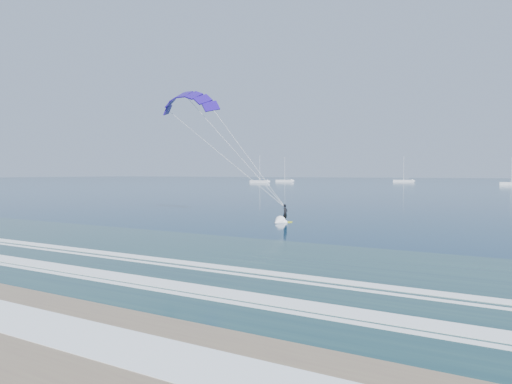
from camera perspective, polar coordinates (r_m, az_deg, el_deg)
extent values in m
cube|color=#1E423F|center=(26.93, -20.10, -7.79)|extent=(600.00, 22.00, 0.03)
cube|color=white|center=(25.41, -24.45, -8.42)|extent=(600.00, 1.10, 0.07)
cube|color=white|center=(27.91, -17.74, -7.36)|extent=(600.00, 0.70, 0.07)
cube|color=#CED819|center=(43.90, 3.67, -3.72)|extent=(1.33, 0.43, 0.08)
imported|color=black|center=(43.82, 3.68, -2.60)|extent=(0.47, 0.64, 1.64)
cone|color=white|center=(42.80, 2.73, -3.81)|extent=(1.31, 1.74, 1.10)
cube|color=silver|center=(216.47, 0.47, 1.31)|extent=(9.69, 2.40, 1.20)
cylinder|color=silver|center=(216.45, 0.47, 3.03)|extent=(0.18, 0.18, 11.84)
cylinder|color=silver|center=(215.87, 0.75, 1.68)|extent=(2.60, 0.12, 0.12)
cube|color=silver|center=(235.79, 3.61, 1.39)|extent=(9.42, 2.40, 1.20)
cylinder|color=silver|center=(235.77, 3.61, 2.95)|extent=(0.18, 0.18, 11.64)
cylinder|color=silver|center=(235.25, 3.87, 1.73)|extent=(2.60, 0.12, 0.12)
cube|color=silver|center=(243.71, 17.96, 1.31)|extent=(9.99, 2.40, 1.20)
cylinder|color=silver|center=(243.69, 17.98, 2.88)|extent=(0.18, 0.18, 12.09)
cylinder|color=silver|center=(243.45, 18.24, 1.64)|extent=(2.60, 0.12, 0.12)
cube|color=silver|center=(198.75, 29.28, 0.91)|extent=(7.78, 2.40, 1.20)
cylinder|color=silver|center=(198.71, 29.31, 2.48)|extent=(0.18, 0.18, 9.72)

